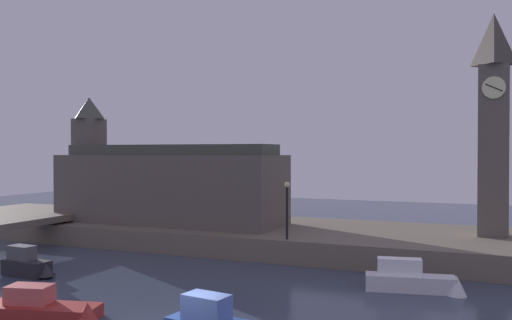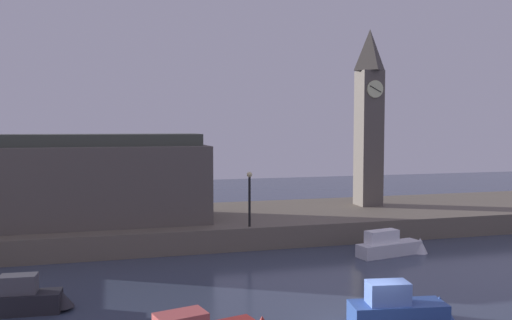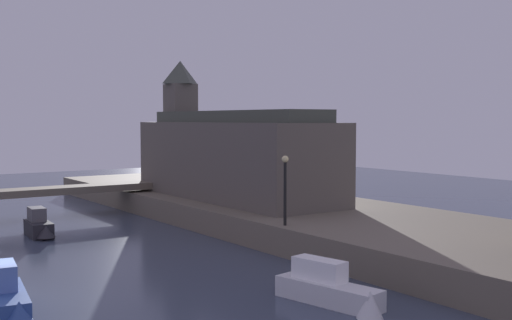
# 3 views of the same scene
# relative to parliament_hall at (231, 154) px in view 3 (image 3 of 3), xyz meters

# --- Properties ---
(far_embankment) EXTENTS (70.00, 12.00, 1.50)m
(far_embankment) POSITION_rel_parliament_hall_xyz_m (13.02, 1.26, -3.78)
(far_embankment) COLOR #6B6051
(far_embankment) RESTS_ON ground
(parliament_hall) EXTENTS (17.93, 5.99, 10.09)m
(parliament_hall) POSITION_rel_parliament_hall_xyz_m (0.00, 0.00, 0.00)
(parliament_hall) COLOR #5B544C
(parliament_hall) RESTS_ON far_embankment
(streetlamp) EXTENTS (0.36, 0.36, 3.62)m
(streetlamp) POSITION_rel_parliament_hall_xyz_m (11.64, -4.08, -0.75)
(streetlamp) COLOR black
(streetlamp) RESTS_ON far_embankment
(boat_tour_blue) EXTENTS (4.73, 1.98, 1.80)m
(boat_tour_blue) POSITION_rel_parliament_hall_xyz_m (14.43, -18.55, -3.92)
(boat_tour_blue) COLOR #2D4C93
(boat_tour_blue) RESTS_ON ground
(boat_ferry_white) EXTENTS (5.08, 1.99, 1.72)m
(boat_ferry_white) POSITION_rel_parliament_hall_xyz_m (19.93, -8.13, -3.95)
(boat_ferry_white) COLOR silver
(boat_ferry_white) RESTS_ON ground
(boat_barge_dark) EXTENTS (3.43, 1.41, 1.69)m
(boat_barge_dark) POSITION_rel_parliament_hall_xyz_m (-0.58, -13.12, -3.90)
(boat_barge_dark) COLOR #232328
(boat_barge_dark) RESTS_ON ground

